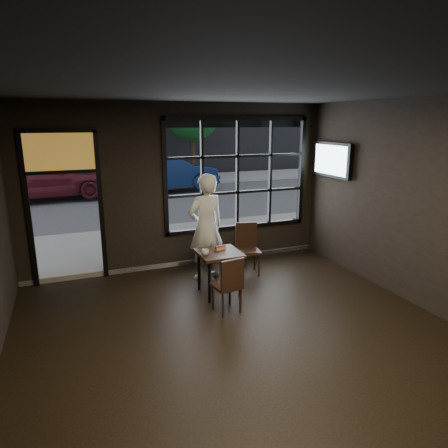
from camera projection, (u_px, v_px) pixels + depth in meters
name	position (u px, v px, depth m)	size (l,w,h in m)	color
floor	(258.00, 358.00, 4.97)	(6.00, 7.00, 0.02)	black
ceiling	(265.00, 86.00, 4.16)	(6.00, 7.00, 0.02)	black
window_frame	(237.00, 174.00, 8.09)	(3.06, 0.12, 2.28)	black
stained_transom	(60.00, 151.00, 6.79)	(1.20, 0.06, 0.70)	orange
street_asphalt	(100.00, 165.00, 26.60)	(60.00, 41.00, 0.04)	#545456
building_across	(91.00, 40.00, 23.81)	(28.00, 12.00, 15.00)	#5B5956
cafe_table	(219.00, 273.00, 6.72)	(0.69, 0.69, 0.75)	black
chair_near	(226.00, 284.00, 6.08)	(0.39, 0.39, 0.89)	black
chair_window	(248.00, 249.00, 7.57)	(0.42, 0.42, 0.97)	black
man	(206.00, 227.00, 7.25)	(0.71, 0.47, 1.96)	silver
hotdog	(220.00, 248.00, 6.73)	(0.20, 0.08, 0.06)	tan
cup	(205.00, 252.00, 6.46)	(0.12, 0.12, 0.10)	silver
tv	(332.00, 160.00, 7.94)	(0.13, 1.17, 0.68)	black
navy_car	(165.00, 173.00, 16.07)	(1.51, 4.34, 1.43)	#0D1B43
maroon_car	(42.00, 177.00, 14.38)	(1.87, 4.64, 1.58)	#571620
tree_left	(91.00, 110.00, 17.01)	(2.73, 2.73, 4.67)	#332114
tree_right	(192.00, 113.00, 18.82)	(2.68, 2.68, 4.58)	#332114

